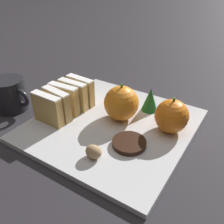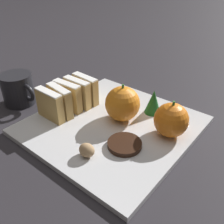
{
  "view_description": "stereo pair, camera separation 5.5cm",
  "coord_description": "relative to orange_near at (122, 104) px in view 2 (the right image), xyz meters",
  "views": [
    {
      "loc": [
        0.25,
        -0.39,
        0.34
      ],
      "look_at": [
        0.0,
        0.0,
        0.04
      ],
      "focal_mm": 40.0,
      "sensor_mm": 36.0,
      "label": 1
    },
    {
      "loc": [
        0.29,
        -0.36,
        0.34
      ],
      "look_at": [
        0.0,
        0.0,
        0.04
      ],
      "focal_mm": 40.0,
      "sensor_mm": 36.0,
      "label": 2
    }
  ],
  "objects": [
    {
      "name": "stollen_slice_third",
      "position": [
        -0.13,
        -0.05,
        -0.0
      ],
      "size": [
        0.08,
        0.02,
        0.07
      ],
      "color": "tan",
      "rests_on": "serving_platter"
    },
    {
      "name": "orange_far",
      "position": [
        0.11,
        0.02,
        -0.0
      ],
      "size": [
        0.07,
        0.07,
        0.08
      ],
      "color": "orange",
      "rests_on": "serving_platter"
    },
    {
      "name": "stollen_slice_second",
      "position": [
        -0.12,
        -0.08,
        -0.0
      ],
      "size": [
        0.08,
        0.03,
        0.07
      ],
      "color": "tan",
      "rests_on": "serving_platter"
    },
    {
      "name": "orange_near",
      "position": [
        0.0,
        0.0,
        0.0
      ],
      "size": [
        0.08,
        0.08,
        0.09
      ],
      "color": "orange",
      "rests_on": "serving_platter"
    },
    {
      "name": "ground_plane",
      "position": [
        -0.01,
        -0.03,
        -0.05
      ],
      "size": [
        6.0,
        6.0,
        0.0
      ],
      "primitive_type": "plane",
      "color": "#28262B"
    },
    {
      "name": "walnut",
      "position": [
        0.03,
        -0.14,
        -0.03
      ],
      "size": [
        0.03,
        0.03,
        0.03
      ],
      "color": "tan",
      "rests_on": "serving_platter"
    },
    {
      "name": "coffee_mug",
      "position": [
        -0.26,
        -0.1,
        -0.01
      ],
      "size": [
        0.11,
        0.08,
        0.08
      ],
      "color": "#232328",
      "rests_on": "ground_plane"
    },
    {
      "name": "evergreen_sprig",
      "position": [
        0.04,
        0.07,
        -0.01
      ],
      "size": [
        0.04,
        0.04,
        0.06
      ],
      "color": "#195623",
      "rests_on": "serving_platter"
    },
    {
      "name": "serving_platter",
      "position": [
        -0.01,
        -0.03,
        -0.05
      ],
      "size": [
        0.34,
        0.34,
        0.01
      ],
      "color": "silver",
      "rests_on": "ground_plane"
    },
    {
      "name": "stollen_slice_fifth",
      "position": [
        -0.12,
        0.0,
        -0.0
      ],
      "size": [
        0.08,
        0.02,
        0.07
      ],
      "color": "tan",
      "rests_on": "serving_platter"
    },
    {
      "name": "stollen_slice_front",
      "position": [
        -0.13,
        -0.1,
        -0.0
      ],
      "size": [
        0.08,
        0.02,
        0.07
      ],
      "color": "tan",
      "rests_on": "serving_platter"
    },
    {
      "name": "stollen_slice_fourth",
      "position": [
        -0.12,
        -0.02,
        -0.0
      ],
      "size": [
        0.08,
        0.02,
        0.07
      ],
      "color": "tan",
      "rests_on": "serving_platter"
    },
    {
      "name": "chocolate_cookie",
      "position": [
        0.06,
        -0.08,
        -0.03
      ],
      "size": [
        0.07,
        0.07,
        0.01
      ],
      "color": "black",
      "rests_on": "serving_platter"
    }
  ]
}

